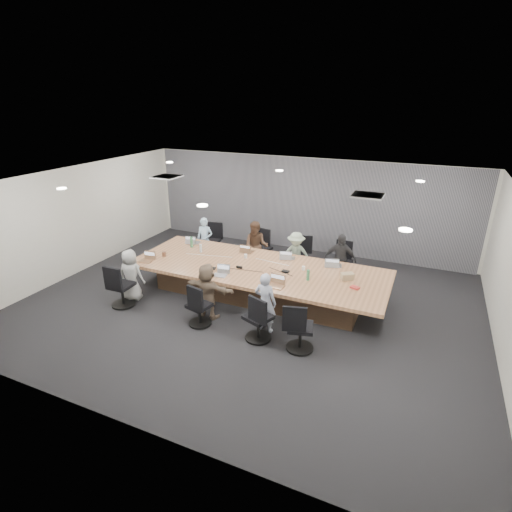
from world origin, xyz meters
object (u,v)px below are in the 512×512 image
at_px(chair_0, 211,244).
at_px(stapler, 239,267).
at_px(laptop_0, 194,242).
at_px(laptop_3, 335,265).
at_px(mug_brown, 164,254).
at_px(chair_2, 300,259).
at_px(laptop_6, 275,286).
at_px(person_6, 265,302).
at_px(chair_1, 261,251).
at_px(bottle_green_left, 192,242).
at_px(conference_table, 258,280).
at_px(chair_7, 300,331).
at_px(chair_4, 122,289).
at_px(laptop_5, 220,275).
at_px(person_5, 207,291).
at_px(chair_5, 199,309).
at_px(person_3, 340,260).
at_px(chair_3, 342,265).
at_px(laptop_1, 248,251).
at_px(person_0, 205,240).
at_px(laptop_2, 289,258).
at_px(bottle_green_right, 308,275).
at_px(snack_packet, 355,288).
at_px(person_4, 131,275).
at_px(person_1, 256,246).
at_px(laptop_4, 146,261).
at_px(canvas_bag, 347,276).
at_px(chair_6, 258,321).
at_px(person_2, 296,255).
at_px(bottle_clear, 201,248).

xyz_separation_m(chair_0, stapler, (1.88, -1.95, 0.36)).
distance_m(laptop_0, stapler, 2.15).
bearing_deg(laptop_3, mug_brown, 4.31).
bearing_deg(chair_2, laptop_6, 81.56).
height_order(laptop_0, person_6, person_6).
xyz_separation_m(chair_0, laptop_0, (0.00, -0.90, 0.34)).
bearing_deg(chair_1, bottle_green_left, 49.16).
xyz_separation_m(conference_table, chair_7, (1.61, -1.70, 0.00)).
distance_m(chair_4, laptop_3, 4.93).
bearing_deg(mug_brown, chair_4, -98.62).
relative_size(chair_7, laptop_5, 2.69).
distance_m(person_5, laptop_6, 1.44).
bearing_deg(person_5, laptop_3, -132.52).
distance_m(chair_1, chair_7, 4.08).
relative_size(chair_5, person_3, 0.55).
bearing_deg(chair_3, laptop_1, 25.97).
bearing_deg(stapler, bottle_green_left, 156.79).
height_order(chair_0, chair_4, chair_4).
xyz_separation_m(person_0, laptop_2, (2.72, -0.55, 0.11)).
xyz_separation_m(bottle_green_right, snack_packet, (1.01, 0.01, -0.10)).
distance_m(chair_0, laptop_6, 3.91).
relative_size(person_0, bottle_green_left, 4.63).
xyz_separation_m(person_0, mug_brown, (-0.16, -1.69, 0.16)).
distance_m(chair_3, person_4, 5.22).
xyz_separation_m(person_1, person_5, (0.06, -2.70, -0.07)).
xyz_separation_m(bottle_green_right, mug_brown, (-3.68, -0.12, -0.06)).
distance_m(chair_7, laptop_1, 3.38).
xyz_separation_m(person_1, laptop_4, (-1.97, -2.15, 0.06)).
distance_m(chair_1, laptop_5, 2.52).
height_order(chair_1, stapler, chair_1).
relative_size(chair_4, person_0, 0.65).
height_order(chair_1, canvas_bag, canvas_bag).
relative_size(laptop_4, snack_packet, 1.61).
relative_size(chair_6, mug_brown, 6.98).
bearing_deg(chair_7, laptop_6, 118.67).
bearing_deg(person_0, chair_4, -107.59).
xyz_separation_m(chair_1, chair_2, (1.12, 0.00, -0.03)).
relative_size(person_2, stapler, 8.33).
distance_m(chair_5, bottle_clear, 2.33).
xyz_separation_m(chair_2, person_3, (1.14, -0.35, 0.29)).
bearing_deg(person_0, stapler, -51.13).
xyz_separation_m(person_3, person_5, (-2.20, -2.70, -0.06)).
xyz_separation_m(chair_3, canvas_bag, (0.43, -1.54, 0.41)).
height_order(stapler, canvas_bag, canvas_bag).
xyz_separation_m(laptop_1, bottle_green_left, (-1.49, -0.30, 0.13)).
bearing_deg(chair_5, chair_4, -166.30).
bearing_deg(laptop_1, person_3, -166.47).
relative_size(person_2, canvas_bag, 4.61).
bearing_deg(bottle_clear, chair_6, -38.70).
xyz_separation_m(chair_6, bottle_green_right, (0.53, 1.48, 0.45)).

